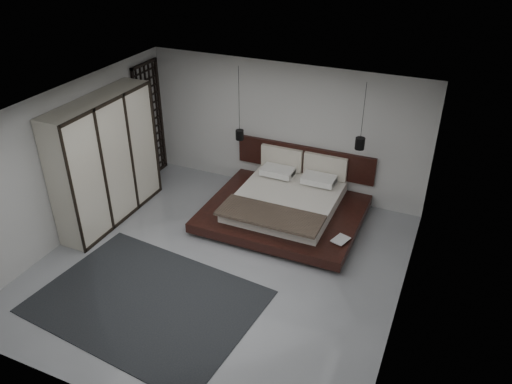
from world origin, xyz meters
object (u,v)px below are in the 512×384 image
at_px(bed, 286,204).
at_px(pendant_right, 360,143).
at_px(pendant_left, 240,134).
at_px(wardrobe, 106,161).
at_px(lattice_screen, 150,121).
at_px(rug, 147,301).

distance_m(bed, pendant_right, 1.88).
relative_size(pendant_left, pendant_right, 1.20).
bearing_deg(wardrobe, lattice_screen, 97.66).
distance_m(bed, wardrobe, 3.58).
bearing_deg(lattice_screen, rug, -58.31).
bearing_deg(pendant_right, pendant_left, 180.00).
bearing_deg(pendant_right, lattice_screen, 179.26).
xyz_separation_m(pendant_right, wardrobe, (-4.42, -1.81, -0.41)).
height_order(bed, wardrobe, wardrobe).
relative_size(pendant_left, wardrobe, 0.60).
distance_m(pendant_right, wardrobe, 4.79).
xyz_separation_m(pendant_left, rug, (0.09, -3.67, -1.39)).
bearing_deg(bed, pendant_right, 21.76).
height_order(pendant_left, pendant_right, same).
relative_size(lattice_screen, pendant_left, 1.72).
bearing_deg(pendant_right, bed, -158.24).
bearing_deg(pendant_right, wardrobe, -157.72).
distance_m(pendant_left, wardrobe, 2.68).
relative_size(lattice_screen, bed, 0.87).
relative_size(bed, rug, 0.88).
relative_size(bed, pendant_right, 2.36).
xyz_separation_m(lattice_screen, pendant_right, (4.67, -0.06, 0.35)).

